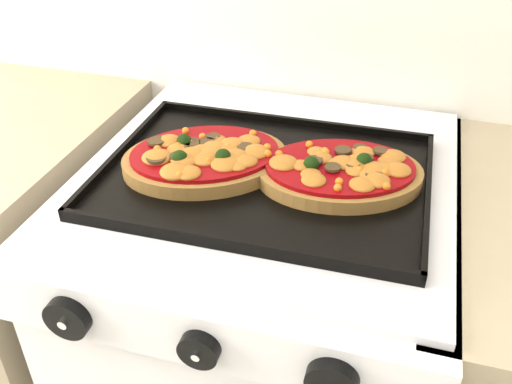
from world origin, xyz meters
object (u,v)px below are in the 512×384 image
(pizza_left, at_px, (205,156))
(stove, at_px, (266,357))
(baking_tray, at_px, (265,174))
(pizza_right, at_px, (340,170))

(pizza_left, bearing_deg, stove, 19.71)
(stove, distance_m, baking_tray, 0.47)
(baking_tray, distance_m, pizza_left, 0.10)
(pizza_left, distance_m, pizza_right, 0.21)
(pizza_right, bearing_deg, stove, 173.04)
(baking_tray, bearing_deg, pizza_right, 7.22)
(stove, bearing_deg, baking_tray, -85.09)
(stove, height_order, pizza_right, pizza_right)
(baking_tray, xyz_separation_m, pizza_right, (0.11, 0.02, 0.02))
(stove, relative_size, pizza_left, 3.52)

